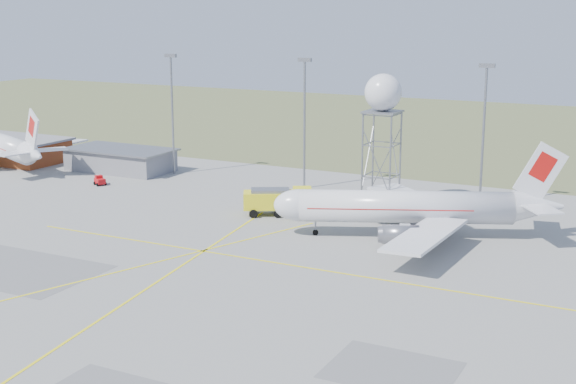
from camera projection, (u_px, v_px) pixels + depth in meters
The scene contains 11 objects.
ground at pixel (62, 357), 65.74m from camera, with size 400.00×400.00×0.00m, color gray.
grass_strip at pixel (481, 131), 187.20m from camera, with size 400.00×120.00×0.03m, color #536738.
building_grey at pixel (120, 160), 140.81m from camera, with size 19.00×10.00×3.90m.
mast_a at pixel (172, 104), 135.85m from camera, with size 2.20×0.50×20.50m.
mast_b at pixel (304, 113), 124.75m from camera, with size 2.20×0.50×20.50m.
mast_c at pixel (484, 124), 112.31m from camera, with size 2.20×0.50×20.50m.
airliner_main at pixel (410, 208), 99.48m from camera, with size 34.31×32.01×12.23m.
airliner_far at pixel (3, 145), 145.63m from camera, with size 32.91×30.66×11.78m.
radar_tower at pixel (382, 133), 113.66m from camera, with size 5.26×5.26×19.04m.
fire_truck at pixel (280, 202), 110.56m from camera, with size 9.82×7.35×3.79m.
baggage_tug at pixel (100, 182), 129.51m from camera, with size 2.36×2.28×1.54m.
Camera 1 is at (44.38, -45.87, 27.89)m, focal length 50.00 mm.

